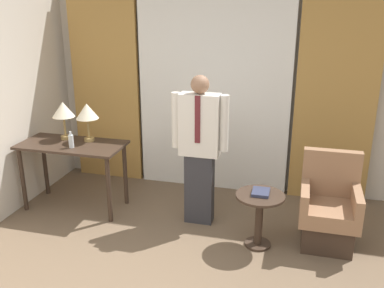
% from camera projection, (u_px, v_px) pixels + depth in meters
% --- Properties ---
extents(wall_back, '(10.00, 0.06, 2.70)m').
position_uv_depth(wall_back, '(215.00, 84.00, 5.41)').
color(wall_back, beige).
rests_on(wall_back, ground_plane).
extents(curtain_sheer_center, '(1.91, 0.06, 2.58)m').
position_uv_depth(curtain_sheer_center, '(213.00, 91.00, 5.31)').
color(curtain_sheer_center, white).
rests_on(curtain_sheer_center, ground_plane).
extents(curtain_drape_left, '(0.92, 0.06, 2.58)m').
position_uv_depth(curtain_drape_left, '(106.00, 85.00, 5.66)').
color(curtain_drape_left, '#B28442').
rests_on(curtain_drape_left, ground_plane).
extents(curtain_drape_right, '(0.92, 0.06, 2.58)m').
position_uv_depth(curtain_drape_right, '(336.00, 97.00, 4.96)').
color(curtain_drape_right, '#B28442').
rests_on(curtain_drape_right, ground_plane).
extents(desk, '(1.21, 0.58, 0.80)m').
position_uv_depth(desk, '(73.00, 154.00, 4.95)').
color(desk, '#38281E').
rests_on(desk, ground_plane).
extents(table_lamp_left, '(0.26, 0.26, 0.45)m').
position_uv_depth(table_lamp_left, '(63.00, 111.00, 4.96)').
color(table_lamp_left, '#9E7F47').
rests_on(table_lamp_left, desk).
extents(table_lamp_right, '(0.26, 0.26, 0.45)m').
position_uv_depth(table_lamp_right, '(87.00, 113.00, 4.89)').
color(table_lamp_right, '#9E7F47').
rests_on(table_lamp_right, desk).
extents(bottle_near_edge, '(0.06, 0.06, 0.19)m').
position_uv_depth(bottle_near_edge, '(71.00, 141.00, 4.76)').
color(bottle_near_edge, silver).
rests_on(bottle_near_edge, desk).
extents(person, '(0.61, 0.20, 1.65)m').
position_uv_depth(person, '(200.00, 146.00, 4.54)').
color(person, '#2D2D33').
rests_on(person, ground_plane).
extents(armchair, '(0.57, 0.57, 0.94)m').
position_uv_depth(armchair, '(328.00, 212.00, 4.29)').
color(armchair, '#38281E').
rests_on(armchair, ground_plane).
extents(side_table, '(0.48, 0.48, 0.57)m').
position_uv_depth(side_table, '(259.00, 211.00, 4.23)').
color(side_table, '#38281E').
rests_on(side_table, ground_plane).
extents(book, '(0.17, 0.20, 0.03)m').
position_uv_depth(book, '(261.00, 192.00, 4.19)').
color(book, '#2D334C').
rests_on(book, side_table).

